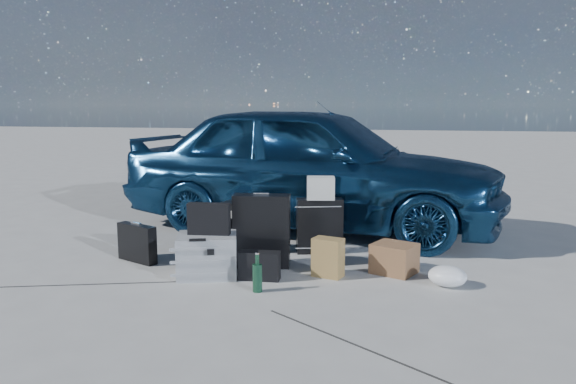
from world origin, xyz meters
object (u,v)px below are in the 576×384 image
object	(u,v)px
briefcase	(137,243)
suitcase_right	(319,226)
suitcase_left	(262,231)
duffel_bag	(237,234)
cardboard_box	(394,258)
green_bottle	(257,273)
car	(312,166)
pelican_case	(207,255)

from	to	relation	value
briefcase	suitcase_right	xyz separation A→B (m)	(1.67, 0.72, 0.10)
suitcase_left	duffel_bag	bearing A→B (deg)	122.84
briefcase	cardboard_box	bearing A→B (deg)	28.41
duffel_bag	green_bottle	world-z (taller)	duffel_bag
suitcase_left	cardboard_box	size ratio (longest dim) A/B	1.90
car	suitcase_right	bearing A→B (deg)	-157.95
pelican_case	cardboard_box	world-z (taller)	pelican_case
suitcase_right	green_bottle	xyz separation A→B (m)	(-0.30, -1.33, -0.12)
car	cardboard_box	xyz separation A→B (m)	(1.05, -1.68, -0.64)
car	suitcase_left	xyz separation A→B (m)	(-0.18, -1.73, -0.43)
pelican_case	suitcase_left	bearing A→B (deg)	27.11
pelican_case	suitcase_left	xyz separation A→B (m)	(0.40, 0.39, 0.15)
pelican_case	duffel_bag	bearing A→B (deg)	71.37
pelican_case	suitcase_right	xyz separation A→B (m)	(0.85, 1.01, 0.09)
cardboard_box	green_bottle	distance (m)	1.32
duffel_bag	cardboard_box	world-z (taller)	duffel_bag
cardboard_box	green_bottle	world-z (taller)	green_bottle
suitcase_left	suitcase_right	xyz separation A→B (m)	(0.45, 0.62, -0.06)
car	suitcase_right	xyz separation A→B (m)	(0.27, -1.11, -0.49)
briefcase	duffel_bag	size ratio (longest dim) A/B	0.61
suitcase_left	cardboard_box	xyz separation A→B (m)	(1.23, 0.05, -0.21)
cardboard_box	suitcase_right	bearing A→B (deg)	143.79
briefcase	duffel_bag	bearing A→B (deg)	57.36
pelican_case	cardboard_box	bearing A→B (deg)	-2.28
pelican_case	green_bottle	xyz separation A→B (m)	(0.55, -0.32, -0.03)
duffel_bag	pelican_case	bearing A→B (deg)	-118.80
briefcase	suitcase_right	bearing A→B (deg)	48.13
pelican_case	car	bearing A→B (deg)	57.38
car	green_bottle	xyz separation A→B (m)	(-0.03, -2.44, -0.62)
cardboard_box	suitcase_left	bearing A→B (deg)	-177.74
briefcase	suitcase_left	size ratio (longest dim) A/B	0.69
suitcase_left	duffel_bag	xyz separation A→B (m)	(-0.38, 0.44, -0.15)
briefcase	green_bottle	xyz separation A→B (m)	(1.38, -0.62, -0.03)
car	cardboard_box	world-z (taller)	car
cardboard_box	car	bearing A→B (deg)	121.91
suitcase_left	suitcase_right	distance (m)	0.77
duffel_bag	green_bottle	size ratio (longest dim) A/B	2.47
suitcase_left	green_bottle	xyz separation A→B (m)	(0.15, -0.71, -0.18)
briefcase	suitcase_left	bearing A→B (deg)	29.58
pelican_case	green_bottle	distance (m)	0.64
briefcase	green_bottle	distance (m)	1.51
suitcase_right	duffel_bag	world-z (taller)	suitcase_right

